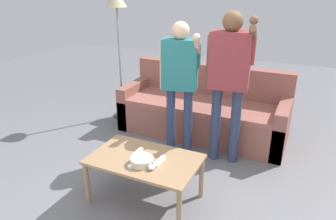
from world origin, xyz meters
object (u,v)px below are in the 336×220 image
at_px(player_center, 180,75).
at_px(floor_lamp, 117,13).
at_px(game_remote_nunchuk, 152,167).
at_px(game_remote_wand_near, 136,164).
at_px(couch, 204,111).
at_px(game_remote_wand_far, 160,161).
at_px(player_right, 229,72).
at_px(coffee_table, 145,163).
at_px(snack_bowl, 142,161).
at_px(game_remote_wand_spare, 138,153).

bearing_deg(player_center, floor_lamp, 151.55).
distance_m(game_remote_nunchuk, game_remote_wand_near, 0.15).
xyz_separation_m(game_remote_nunchuk, game_remote_wand_near, (-0.15, -0.01, -0.01)).
distance_m(couch, floor_lamp, 1.76).
xyz_separation_m(player_center, game_remote_wand_far, (0.23, -0.96, -0.50)).
bearing_deg(game_remote_nunchuk, player_center, 101.21).
height_order(player_right, game_remote_wand_near, player_right).
bearing_deg(couch, floor_lamp, -179.86).
relative_size(player_right, game_remote_wand_near, 10.39).
height_order(floor_lamp, game_remote_wand_far, floor_lamp).
height_order(coffee_table, player_right, player_right).
xyz_separation_m(snack_bowl, game_remote_wand_spare, (-0.12, 0.13, -0.01)).
relative_size(game_remote_nunchuk, floor_lamp, 0.05).
bearing_deg(couch, game_remote_wand_near, -90.41).
distance_m(snack_bowl, game_remote_wand_far, 0.15).
xyz_separation_m(game_remote_nunchuk, floor_lamp, (-1.42, 1.74, 1.04)).
bearing_deg(floor_lamp, couch, 0.14).
bearing_deg(snack_bowl, game_remote_wand_spare, 132.66).
distance_m(coffee_table, snack_bowl, 0.13).
xyz_separation_m(couch, floor_lamp, (-1.28, -0.00, 1.21)).
bearing_deg(player_center, game_remote_wand_far, -76.73).
height_order(floor_lamp, game_remote_wand_spare, floor_lamp).
distance_m(snack_bowl, player_right, 1.31).
bearing_deg(game_remote_wand_far, game_remote_wand_spare, 170.20).
bearing_deg(coffee_table, game_remote_wand_spare, 158.96).
bearing_deg(couch, player_right, -53.02).
xyz_separation_m(game_remote_nunchuk, game_remote_wand_spare, (-0.23, 0.16, -0.01)).
relative_size(coffee_table, game_remote_nunchuk, 10.99).
distance_m(game_remote_nunchuk, game_remote_wand_spare, 0.28).
xyz_separation_m(coffee_table, game_remote_nunchuk, (0.14, -0.13, 0.08)).
xyz_separation_m(coffee_table, snack_bowl, (0.03, -0.09, 0.08)).
height_order(coffee_table, game_remote_wand_near, game_remote_wand_near).
bearing_deg(player_center, coffee_table, -85.64).
distance_m(coffee_table, game_remote_wand_near, 0.15).
bearing_deg(coffee_table, player_right, 66.12).
height_order(player_center, game_remote_wand_spare, player_center).
relative_size(snack_bowl, game_remote_wand_far, 1.24).
xyz_separation_m(game_remote_nunchuk, player_right, (0.31, 1.15, 0.56)).
relative_size(player_center, game_remote_wand_near, 9.65).
distance_m(couch, player_right, 1.04).
relative_size(snack_bowl, game_remote_nunchuk, 2.32).
distance_m(player_center, game_remote_wand_spare, 1.05).
bearing_deg(floor_lamp, coffee_table, -51.49).
xyz_separation_m(couch, game_remote_wand_far, (0.15, -1.62, 0.16)).
distance_m(player_right, game_remote_wand_far, 1.21).
distance_m(game_remote_nunchuk, player_center, 1.21).
height_order(couch, snack_bowl, couch).
height_order(coffee_table, game_remote_wand_far, game_remote_wand_far).
bearing_deg(game_remote_wand_near, snack_bowl, 52.59).
bearing_deg(game_remote_wand_spare, game_remote_nunchuk, -35.21).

